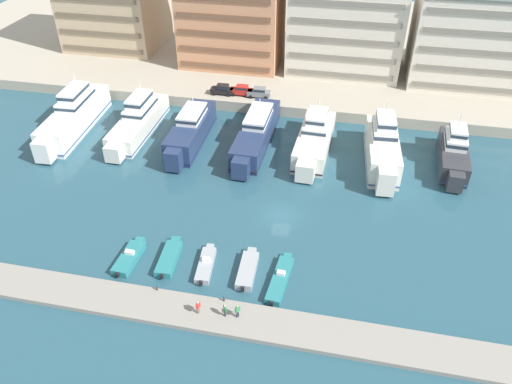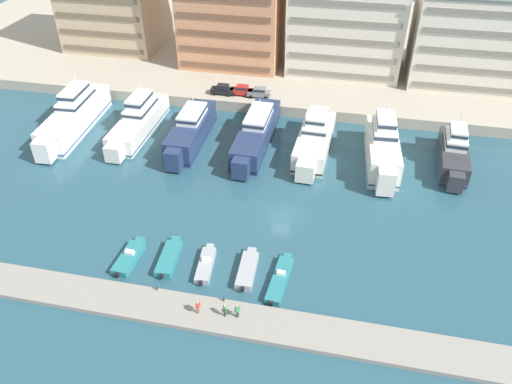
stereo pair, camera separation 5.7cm
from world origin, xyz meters
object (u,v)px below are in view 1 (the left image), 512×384
(motorboat_teal_far_left, at_px, (130,257))
(yacht_ivory_center_right, at_px, (383,148))
(pedestrian_far_side, at_px, (198,306))
(motorboat_teal_center, at_px, (280,279))
(car_red_left, at_px, (242,90))
(motorboat_grey_mid_left, at_px, (206,264))
(pedestrian_near_edge, at_px, (237,310))
(yacht_white_far_left, at_px, (74,116))
(yacht_ivory_center, at_px, (314,139))
(yacht_navy_center_left, at_px, (256,133))
(yacht_charcoal_mid_right, at_px, (454,153))
(yacht_ivory_left, at_px, (138,120))
(yacht_navy_mid_left, at_px, (190,131))
(motorboat_grey_center_left, at_px, (248,270))
(motorboat_teal_left, at_px, (169,258))
(pedestrian_mid_deck, at_px, (225,309))
(car_grey_mid_left, at_px, (259,92))
(car_black_far_left, at_px, (222,89))

(motorboat_teal_far_left, bearing_deg, yacht_ivory_center_right, 43.62)
(pedestrian_far_side, bearing_deg, motorboat_teal_center, 41.75)
(car_red_left, bearing_deg, motorboat_grey_mid_left, -82.57)
(motorboat_teal_far_left, distance_m, pedestrian_near_edge, 15.83)
(yacht_white_far_left, distance_m, yacht_ivory_center, 39.99)
(yacht_navy_center_left, distance_m, yacht_charcoal_mid_right, 30.13)
(yacht_ivory_left, distance_m, pedestrian_far_side, 41.35)
(yacht_white_far_left, distance_m, yacht_ivory_left, 10.82)
(motorboat_grey_mid_left, distance_m, pedestrian_far_side, 7.34)
(yacht_ivory_left, distance_m, motorboat_teal_center, 40.72)
(yacht_navy_mid_left, distance_m, motorboat_teal_far_left, 27.53)
(motorboat_grey_mid_left, bearing_deg, motorboat_teal_center, -2.96)
(yacht_ivory_left, xyz_separation_m, yacht_ivory_center, (29.26, -0.17, 0.08))
(yacht_charcoal_mid_right, xyz_separation_m, motorboat_teal_center, (-21.29, -28.89, -1.69))
(car_red_left, bearing_deg, yacht_charcoal_mid_right, -20.08)
(yacht_navy_center_left, bearing_deg, motorboat_grey_center_left, -80.06)
(yacht_navy_center_left, bearing_deg, motorboat_teal_center, -72.98)
(yacht_ivory_center_right, distance_m, motorboat_grey_center_left, 30.44)
(motorboat_teal_left, xyz_separation_m, pedestrian_far_side, (5.87, -7.25, 1.13))
(motorboat_teal_center, distance_m, pedestrian_mid_deck, 8.05)
(yacht_ivory_center_right, xyz_separation_m, car_grey_mid_left, (-21.78, 14.55, 0.18))
(motorboat_grey_center_left, distance_m, pedestrian_mid_deck, 7.16)
(motorboat_teal_far_left, relative_size, car_black_far_left, 1.59)
(yacht_white_far_left, height_order, yacht_ivory_center, yacht_white_far_left)
(pedestrian_near_edge, bearing_deg, motorboat_teal_left, 145.22)
(yacht_ivory_center_right, bearing_deg, yacht_navy_mid_left, 179.94)
(yacht_ivory_left, xyz_separation_m, car_grey_mid_left, (17.78, 12.92, 0.83))
(yacht_navy_mid_left, xyz_separation_m, car_grey_mid_left, (8.24, 14.52, 0.80))
(pedestrian_mid_deck, bearing_deg, yacht_ivory_center, 81.58)
(motorboat_grey_mid_left, distance_m, motorboat_teal_center, 8.84)
(yacht_ivory_left, distance_m, car_grey_mid_left, 22.00)
(yacht_ivory_center_right, bearing_deg, pedestrian_mid_deck, -114.76)
(car_red_left, relative_size, pedestrian_far_side, 2.37)
(yacht_ivory_center, distance_m, car_red_left, 19.84)
(car_black_far_left, bearing_deg, yacht_white_far_left, -146.82)
(yacht_white_far_left, height_order, pedestrian_mid_deck, yacht_white_far_left)
(pedestrian_far_side, bearing_deg, motorboat_teal_left, 129.01)
(yacht_navy_center_left, relative_size, car_red_left, 5.21)
(car_black_far_left, distance_m, pedestrian_near_edge, 49.97)
(yacht_ivory_left, height_order, motorboat_grey_center_left, yacht_ivory_left)
(motorboat_teal_far_left, bearing_deg, pedestrian_far_side, -31.29)
(yacht_charcoal_mid_right, bearing_deg, car_black_far_left, 162.07)
(car_grey_mid_left, bearing_deg, yacht_navy_center_left, -80.57)
(car_red_left, bearing_deg, pedestrian_far_side, -82.07)
(yacht_navy_center_left, height_order, yacht_charcoal_mid_right, yacht_charcoal_mid_right)
(yacht_ivory_center, xyz_separation_m, yacht_ivory_center_right, (10.31, -1.46, 0.57))
(yacht_ivory_center_right, bearing_deg, yacht_ivory_left, 177.64)
(car_red_left, xyz_separation_m, pedestrian_far_side, (6.76, -48.54, -1.32))
(yacht_ivory_center, bearing_deg, car_black_far_left, 144.69)
(car_grey_mid_left, bearing_deg, motorboat_teal_left, -93.30)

